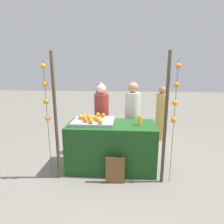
{
  "coord_description": "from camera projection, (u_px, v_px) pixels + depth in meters",
  "views": [
    {
      "loc": [
        0.27,
        -3.6,
        2.03
      ],
      "look_at": [
        0.0,
        0.15,
        1.13
      ],
      "focal_mm": 31.11,
      "sensor_mm": 36.0,
      "label": 1
    }
  ],
  "objects": [
    {
      "name": "orange_1",
      "position": [
        93.0,
        117.0,
        3.86
      ],
      "size": [
        0.08,
        0.08,
        0.08
      ],
      "primitive_type": "sphere",
      "color": "orange",
      "rests_on": "orange_tray"
    },
    {
      "name": "crowd_person_1",
      "position": [
        101.0,
        107.0,
        6.28
      ],
      "size": [
        0.31,
        0.31,
        1.53
      ],
      "color": "#384C8C",
      "rests_on": "ground_plane"
    },
    {
      "name": "orange_0",
      "position": [
        96.0,
        118.0,
        3.79
      ],
      "size": [
        0.08,
        0.08,
        0.08
      ],
      "primitive_type": "sphere",
      "color": "orange",
      "rests_on": "orange_tray"
    },
    {
      "name": "orange_13",
      "position": [
        98.0,
        115.0,
        4.05
      ],
      "size": [
        0.09,
        0.09,
        0.09
      ],
      "primitive_type": "sphere",
      "color": "orange",
      "rests_on": "orange_tray"
    },
    {
      "name": "orange_4",
      "position": [
        91.0,
        121.0,
        3.57
      ],
      "size": [
        0.09,
        0.09,
        0.09
      ],
      "primitive_type": "sphere",
      "color": "orange",
      "rests_on": "orange_tray"
    },
    {
      "name": "orange_10",
      "position": [
        100.0,
        122.0,
        3.54
      ],
      "size": [
        0.08,
        0.08,
        0.08
      ],
      "primitive_type": "sphere",
      "color": "orange",
      "rests_on": "orange_tray"
    },
    {
      "name": "vendor_left",
      "position": [
        102.0,
        122.0,
        4.5
      ],
      "size": [
        0.33,
        0.33,
        1.63
      ],
      "color": "maroon",
      "rests_on": "ground_plane"
    },
    {
      "name": "canopy_post_right",
      "position": [
        165.0,
        121.0,
        3.23
      ],
      "size": [
        0.06,
        0.06,
        2.26
      ],
      "primitive_type": "cylinder",
      "color": "#473828",
      "rests_on": "ground_plane"
    },
    {
      "name": "orange_7",
      "position": [
        86.0,
        120.0,
        3.66
      ],
      "size": [
        0.08,
        0.08,
        0.08
      ],
      "primitive_type": "sphere",
      "color": "orange",
      "rests_on": "orange_tray"
    },
    {
      "name": "orange_3",
      "position": [
        89.0,
        116.0,
        4.0
      ],
      "size": [
        0.08,
        0.08,
        0.08
      ],
      "primitive_type": "sphere",
      "color": "orange",
      "rests_on": "orange_tray"
    },
    {
      "name": "orange_12",
      "position": [
        84.0,
        116.0,
        3.93
      ],
      "size": [
        0.09,
        0.09,
        0.09
      ],
      "primitive_type": "sphere",
      "color": "orange",
      "rests_on": "orange_tray"
    },
    {
      "name": "orange_6",
      "position": [
        89.0,
        118.0,
        3.81
      ],
      "size": [
        0.08,
        0.08,
        0.08
      ],
      "primitive_type": "sphere",
      "color": "orange",
      "rests_on": "orange_tray"
    },
    {
      "name": "juice_bottle",
      "position": [
        140.0,
        120.0,
        3.65
      ],
      "size": [
        0.07,
        0.07,
        0.2
      ],
      "color": "gold",
      "rests_on": "stall_counter"
    },
    {
      "name": "orange_tray",
      "position": [
        94.0,
        121.0,
        3.83
      ],
      "size": [
        0.8,
        0.67,
        0.06
      ],
      "primitive_type": "cube",
      "color": "#9EA0A5",
      "rests_on": "stall_counter"
    },
    {
      "name": "crowd_person_0",
      "position": [
        161.0,
        115.0,
        5.36
      ],
      "size": [
        0.3,
        0.3,
        1.49
      ],
      "color": "tan",
      "rests_on": "ground_plane"
    },
    {
      "name": "orange_2",
      "position": [
        98.0,
        120.0,
        3.68
      ],
      "size": [
        0.08,
        0.08,
        0.08
      ],
      "primitive_type": "sphere",
      "color": "orange",
      "rests_on": "orange_tray"
    },
    {
      "name": "chalkboard_sign",
      "position": [
        115.0,
        170.0,
        3.4
      ],
      "size": [
        0.34,
        0.03,
        0.51
      ],
      "color": "brown",
      "rests_on": "ground_plane"
    },
    {
      "name": "orange_11",
      "position": [
        81.0,
        117.0,
        3.88
      ],
      "size": [
        0.09,
        0.09,
        0.09
      ],
      "primitive_type": "sphere",
      "color": "orange",
      "rests_on": "orange_tray"
    },
    {
      "name": "vendor_right",
      "position": [
        132.0,
        122.0,
        4.39
      ],
      "size": [
        0.34,
        0.34,
        1.68
      ],
      "color": "beige",
      "rests_on": "ground_plane"
    },
    {
      "name": "canopy_post_left",
      "position": [
        56.0,
        119.0,
        3.36
      ],
      "size": [
        0.06,
        0.06,
        2.26
      ],
      "primitive_type": "cylinder",
      "color": "#473828",
      "rests_on": "ground_plane"
    },
    {
      "name": "garland_strand_left",
      "position": [
        46.0,
        96.0,
        3.25
      ],
      "size": [
        0.1,
        0.11,
        2.13
      ],
      "color": "#2D4C23",
      "rests_on": "ground_plane"
    },
    {
      "name": "orange_8",
      "position": [
        103.0,
        115.0,
        4.01
      ],
      "size": [
        0.09,
        0.09,
        0.09
      ],
      "primitive_type": "sphere",
      "color": "orange",
      "rests_on": "orange_tray"
    },
    {
      "name": "garland_strand_right",
      "position": [
        176.0,
        98.0,
        3.12
      ],
      "size": [
        0.1,
        0.11,
        2.13
      ],
      "color": "#2D4C23",
      "rests_on": "ground_plane"
    },
    {
      "name": "orange_9",
      "position": [
        84.0,
        118.0,
        3.8
      ],
      "size": [
        0.09,
        0.09,
        0.09
      ],
      "primitive_type": "sphere",
      "color": "orange",
      "rests_on": "orange_tray"
    },
    {
      "name": "ground_plane",
      "position": [
        111.0,
        167.0,
        3.99
      ],
      "size": [
        24.0,
        24.0,
        0.0
      ],
      "primitive_type": "plane",
      "color": "gray"
    },
    {
      "name": "stall_counter",
      "position": [
        111.0,
        146.0,
        3.88
      ],
      "size": [
        1.71,
        0.8,
        0.93
      ],
      "primitive_type": "cube",
      "color": "#1E4C1E",
      "rests_on": "ground_plane"
    },
    {
      "name": "orange_5",
      "position": [
        91.0,
        119.0,
        3.7
      ],
      "size": [
        0.08,
        0.08,
        0.08
      ],
      "primitive_type": "sphere",
      "color": "orange",
      "rests_on": "orange_tray"
    }
  ]
}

